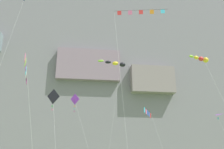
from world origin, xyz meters
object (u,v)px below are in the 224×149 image
kite_diamond_near_cliff (53,98)px  kite_diamond_high_center (76,102)px  kite_windsock_low_center (116,64)px  kite_banner_mid_center (148,114)px  kite_banner_mid_left (26,72)px  kite_banner_low_right (140,19)px  kite_delta_high_left (22,3)px  kite_windsock_upper_mid (202,59)px  kite_delta_upper_right (218,120)px

kite_diamond_near_cliff → kite_diamond_high_center: (2.60, 2.32, 0.08)m
kite_windsock_low_center → kite_banner_mid_center: size_ratio=2.27×
kite_banner_mid_left → kite_banner_low_right: 13.05m
kite_delta_high_left → kite_windsock_upper_mid: (20.75, -2.58, -7.31)m
kite_diamond_near_cliff → kite_banner_mid_left: kite_diamond_near_cliff is taller
kite_banner_mid_left → kite_windsock_low_center: bearing=65.2°
kite_diamond_near_cliff → kite_windsock_low_center: (9.43, 12.60, 9.79)m
kite_delta_upper_right → kite_windsock_upper_mid: size_ratio=0.63×
kite_windsock_upper_mid → kite_banner_low_right: bearing=-166.7°
kite_banner_mid_center → kite_banner_mid_left: bearing=-136.9°
kite_diamond_near_cliff → kite_banner_mid_center: bearing=10.4°
kite_delta_upper_right → kite_windsock_low_center: bearing=151.3°
kite_banner_mid_center → kite_banner_low_right: bearing=-108.4°
kite_banner_mid_center → kite_diamond_near_cliff: bearing=-169.6°
kite_banner_mid_left → kite_delta_high_left: size_ratio=0.46×
kite_windsock_low_center → kite_banner_mid_left: bearing=-114.8°
kite_delta_upper_right → kite_windsock_low_center: 19.57m
kite_windsock_upper_mid → kite_diamond_high_center: bearing=151.1°
kite_diamond_high_center → kite_banner_mid_left: bearing=-106.6°
kite_windsock_low_center → kite_delta_high_left: size_ratio=0.94×
kite_windsock_upper_mid → kite_delta_upper_right: bearing=55.4°
kite_diamond_high_center → kite_banner_low_right: 13.41m
kite_diamond_high_center → kite_banner_mid_center: kite_diamond_high_center is taller
kite_banner_low_right → kite_delta_high_left: bearing=162.1°
kite_diamond_high_center → kite_windsock_low_center: (6.84, 10.28, 9.71)m
kite_delta_high_left → kite_banner_mid_center: kite_delta_high_left is taller
kite_diamond_near_cliff → kite_windsock_upper_mid: bearing=-17.9°
kite_diamond_high_center → kite_delta_high_left: kite_delta_high_left is taller
kite_windsock_upper_mid → kite_diamond_near_cliff: bearing=162.1°
kite_delta_upper_right → kite_diamond_high_center: kite_diamond_high_center is taller
kite_banner_mid_left → kite_banner_mid_center: bearing=43.1°
kite_diamond_high_center → kite_windsock_low_center: bearing=56.4°
kite_windsock_upper_mid → kite_windsock_low_center: bearing=111.4°
kite_delta_upper_right → kite_delta_high_left: (-27.80, -7.65, 12.46)m
kite_banner_low_right → kite_windsock_low_center: size_ratio=0.90×
kite_delta_upper_right → kite_windsock_low_center: (-14.05, 7.68, 11.25)m
kite_delta_upper_right → kite_diamond_high_center: 21.11m
kite_diamond_high_center → kite_banner_mid_left: size_ratio=1.12×
kite_banner_low_right → kite_delta_high_left: 14.56m
kite_diamond_high_center → kite_windsock_low_center: 15.71m
kite_delta_upper_right → kite_banner_mid_center: 11.66m
kite_banner_mid_center → kite_windsock_low_center: bearing=104.7°
kite_banner_mid_left → kite_windsock_low_center: size_ratio=0.48×
kite_diamond_high_center → kite_banner_mid_left: (-3.72, -12.52, -0.44)m
kite_diamond_near_cliff → kite_delta_upper_right: (23.49, 4.92, -1.46)m
kite_banner_mid_center → kite_delta_upper_right: bearing=13.3°
kite_diamond_near_cliff → kite_delta_high_left: (-4.31, -2.73, 11.01)m
kite_banner_mid_left → kite_delta_high_left: kite_delta_high_left is taller
kite_diamond_high_center → kite_windsock_low_center: size_ratio=0.54×
kite_banner_mid_left → kite_windsock_low_center: kite_windsock_low_center is taller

